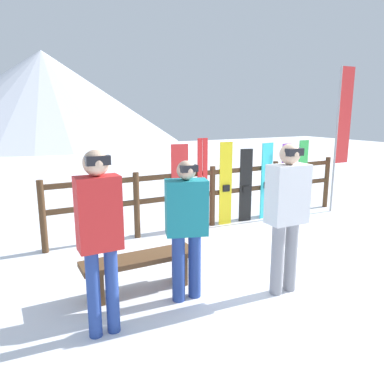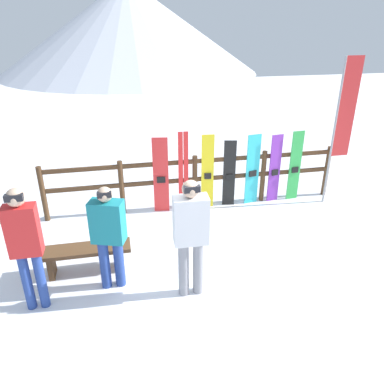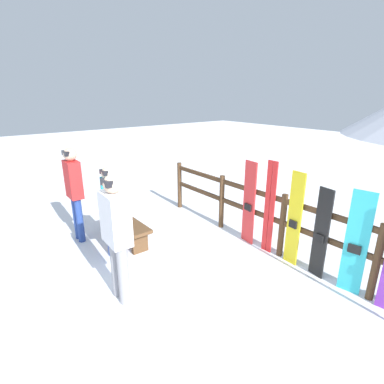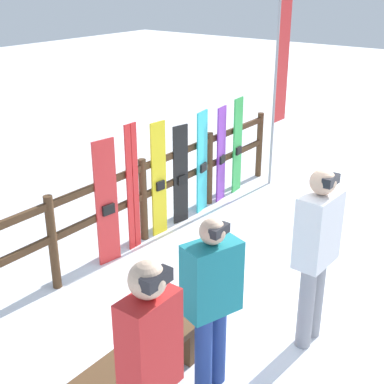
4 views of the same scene
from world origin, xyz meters
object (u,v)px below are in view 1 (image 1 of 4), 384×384
(person_white, at_px, (287,209))
(snowboard_green, at_px, (302,177))
(snowboard_purple, at_px, (285,180))
(snowboard_cyan, at_px, (266,181))
(person_red, at_px, (100,229))
(snowboard_yellow, at_px, (226,184))
(snowboard_black_stripe, at_px, (246,186))
(bench, at_px, (140,265))
(person_teal, at_px, (187,222))
(snowboard_red, at_px, (180,189))
(ski_pair_red, at_px, (202,184))
(rental_flag, at_px, (342,125))

(person_white, bearing_deg, snowboard_green, 43.11)
(snowboard_purple, bearing_deg, snowboard_cyan, 180.00)
(person_red, height_order, snowboard_green, person_red)
(snowboard_yellow, xyz_separation_m, snowboard_green, (1.87, -0.00, -0.02))
(snowboard_purple, bearing_deg, snowboard_black_stripe, -180.00)
(bench, height_order, person_teal, person_teal)
(bench, xyz_separation_m, snowboard_black_stripe, (2.77, 1.76, 0.37))
(person_red, xyz_separation_m, snowboard_green, (4.80, 2.42, -0.30))
(person_red, bearing_deg, snowboard_red, 50.59)
(person_red, distance_m, snowboard_purple, 4.99)
(snowboard_yellow, bearing_deg, snowboard_purple, -0.00)
(person_teal, height_order, ski_pair_red, ski_pair_red)
(bench, distance_m, snowboard_purple, 4.16)
(ski_pair_red, height_order, rental_flag, rental_flag)
(snowboard_cyan, bearing_deg, person_red, -147.93)
(person_white, relative_size, snowboard_black_stripe, 1.25)
(snowboard_red, distance_m, rental_flag, 3.69)
(person_white, distance_m, ski_pair_red, 2.60)
(snowboard_red, bearing_deg, snowboard_green, -0.00)
(snowboard_green, relative_size, rental_flag, 0.51)
(snowboard_black_stripe, bearing_deg, person_white, -117.14)
(person_red, relative_size, snowboard_cyan, 1.18)
(person_teal, relative_size, snowboard_purple, 1.08)
(snowboard_yellow, bearing_deg, person_white, -108.56)
(person_white, height_order, ski_pair_red, person_white)
(person_red, relative_size, person_teal, 1.12)
(snowboard_purple, bearing_deg, person_teal, -147.00)
(snowboard_yellow, xyz_separation_m, snowboard_black_stripe, (0.45, -0.00, -0.07))
(snowboard_green, distance_m, rental_flag, 1.30)
(person_teal, relative_size, rental_flag, 0.53)
(bench, relative_size, person_red, 0.77)
(snowboard_cyan, distance_m, snowboard_purple, 0.48)
(person_white, distance_m, snowboard_green, 3.75)
(person_white, xyz_separation_m, snowboard_cyan, (1.80, 2.56, -0.27))
(ski_pair_red, distance_m, rental_flag, 3.25)
(person_teal, height_order, rental_flag, rental_flag)
(snowboard_cyan, bearing_deg, snowboard_red, 180.00)
(person_teal, bearing_deg, bench, 133.61)
(person_teal, xyz_separation_m, ski_pair_red, (1.44, 2.18, -0.09))
(bench, distance_m, snowboard_yellow, 2.95)
(person_teal, distance_m, snowboard_purple, 4.00)
(person_red, bearing_deg, bench, 47.34)
(person_red, bearing_deg, person_teal, 13.86)
(person_white, relative_size, snowboard_cyan, 1.17)
(person_white, height_order, snowboard_purple, person_white)
(bench, bearing_deg, person_white, -28.63)
(person_teal, bearing_deg, snowboard_cyan, 37.19)
(person_teal, distance_m, snowboard_red, 2.40)
(bench, height_order, snowboard_red, snowboard_red)
(person_red, height_order, snowboard_red, person_red)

